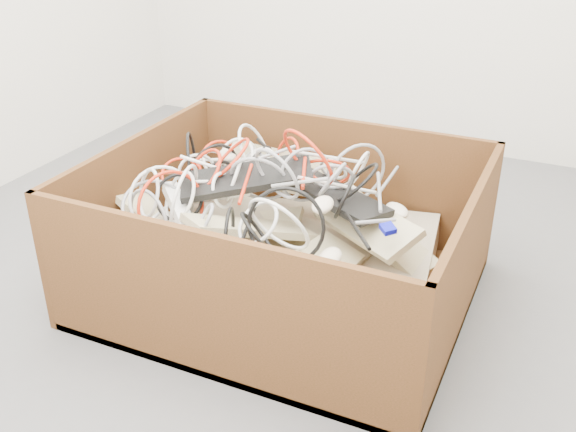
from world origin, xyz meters
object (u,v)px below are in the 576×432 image
at_px(vga_plug, 388,229).
at_px(power_strip_right, 178,206).
at_px(cardboard_box, 281,261).
at_px(power_strip_left, 210,193).

bearing_deg(vga_plug, power_strip_right, -127.56).
bearing_deg(vga_plug, cardboard_box, -141.83).
height_order(cardboard_box, power_strip_left, cardboard_box).
relative_size(power_strip_right, vga_plug, 5.56).
bearing_deg(power_strip_right, cardboard_box, 65.83).
height_order(power_strip_left, power_strip_right, power_strip_left).
height_order(cardboard_box, vga_plug, cardboard_box).
bearing_deg(cardboard_box, power_strip_left, -172.68).
xyz_separation_m(cardboard_box, vga_plug, (0.39, -0.05, 0.24)).
distance_m(cardboard_box, vga_plug, 0.46).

